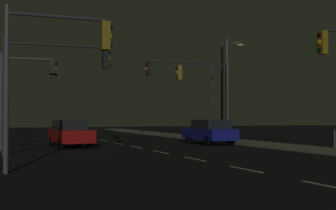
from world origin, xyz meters
The scene contains 13 objects.
ground_plane centered at (0.00, 17.50, 0.00)m, with size 112.00×112.00×0.00m, color black.
sidewalk_right centered at (7.90, 17.50, 0.07)m, with size 2.14×77.00×0.14m, color gray.
lane_markings_center centered at (0.00, 21.00, 0.01)m, with size 0.14×50.00×0.01m.
lane_edge_line centered at (6.58, 22.50, 0.01)m, with size 0.14×53.00×0.01m.
car centered at (5.14, 21.78, 0.82)m, with size 1.83×4.40×1.57m.
car_oncoming centered at (-3.53, 22.34, 0.82)m, with size 2.02×4.48×1.57m.
traffic_light_far_left centered at (5.05, 25.56, 4.22)m, with size 5.16×0.50×5.71m.
traffic_light_mid_left centered at (-5.23, 16.94, 3.77)m, with size 4.84×0.45×5.28m.
traffic_light_mid_right centered at (-6.03, 10.66, 3.67)m, with size 3.44×0.34×5.24m.
traffic_light_near_left centered at (5.51, 23.10, 3.86)m, with size 3.66×0.73×5.30m.
traffic_light_near_right centered at (-6.12, 20.90, 3.54)m, with size 2.91×0.51×5.08m.
street_lamp_corner centered at (7.93, 24.86, 4.46)m, with size 1.58×0.36×7.24m.
street_lamp_far_end centered at (7.59, 23.54, 4.36)m, with size 1.85×0.98×6.98m.
Camera 1 is at (-8.08, -4.32, 1.76)m, focal length 49.11 mm.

